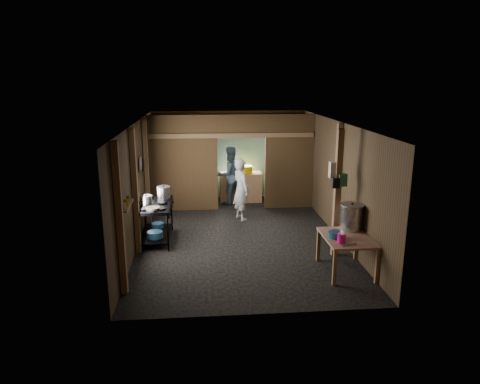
{
  "coord_description": "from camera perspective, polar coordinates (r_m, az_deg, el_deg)",
  "views": [
    {
      "loc": [
        -0.84,
        -9.6,
        3.56
      ],
      "look_at": [
        0.0,
        -0.2,
        1.1
      ],
      "focal_mm": 33.12,
      "sensor_mm": 36.0,
      "label": 1
    }
  ],
  "objects": [
    {
      "name": "ceiling",
      "position": [
        9.69,
        -0.11,
        8.92
      ],
      "size": [
        4.5,
        7.0,
        0.0
      ],
      "primitive_type": "cube",
      "color": "black",
      "rests_on": "ground"
    },
    {
      "name": "wall_clock",
      "position": [
        13.16,
        -0.31,
        7.36
      ],
      "size": [
        0.2,
        0.03,
        0.2
      ],
      "primitive_type": "cylinder",
      "rotation": [
        1.57,
        0.0,
        0.0
      ],
      "color": "beige",
      "rests_on": "wall_back"
    },
    {
      "name": "post_left_b",
      "position": [
        9.19,
        -13.33,
        -0.04
      ],
      "size": [
        0.1,
        0.12,
        2.6
      ],
      "primitive_type": "cube",
      "color": "#8A6B4D",
      "rests_on": "floor"
    },
    {
      "name": "post_left_a",
      "position": [
        7.48,
        -15.2,
        -3.51
      ],
      "size": [
        0.1,
        0.12,
        2.6
      ],
      "primitive_type": "cube",
      "color": "#8A6B4D",
      "rests_on": "floor"
    },
    {
      "name": "stove_pot_med",
      "position": [
        9.83,
        -11.99,
        -1.08
      ],
      "size": [
        0.32,
        0.32,
        0.23
      ],
      "primitive_type": null,
      "rotation": [
        0.0,
        0.0,
        -0.26
      ],
      "color": "#B8B8B8",
      "rests_on": "gas_range"
    },
    {
      "name": "post_left_c",
      "position": [
        11.12,
        -11.92,
        2.56
      ],
      "size": [
        0.1,
        0.12,
        2.6
      ],
      "primitive_type": "cube",
      "color": "#8A6B4D",
      "rests_on": "floor"
    },
    {
      "name": "yellow_tub",
      "position": [
        12.89,
        0.8,
        2.94
      ],
      "size": [
        0.37,
        0.37,
        0.21
      ],
      "primitive_type": "cylinder",
      "color": "#C19200",
      "rests_on": "back_counter"
    },
    {
      "name": "floor",
      "position": [
        10.28,
        -0.1,
        -5.66
      ],
      "size": [
        4.5,
        7.0,
        0.0
      ],
      "primitive_type": "cube",
      "color": "black",
      "rests_on": "ground"
    },
    {
      "name": "jar_white",
      "position": [
        7.67,
        -14.75,
        -1.76
      ],
      "size": [
        0.07,
        0.07,
        0.1
      ],
      "primitive_type": "cylinder",
      "color": "beige",
      "rests_on": "wall_shelf"
    },
    {
      "name": "post_free",
      "position": [
        9.02,
        12.43,
        -0.26
      ],
      "size": [
        0.12,
        0.12,
        2.6
      ],
      "primitive_type": "cube",
      "color": "#8A6B4D",
      "rests_on": "floor"
    },
    {
      "name": "post_right",
      "position": [
        10.13,
        12.38,
        1.37
      ],
      "size": [
        0.1,
        0.12,
        2.6
      ],
      "primitive_type": "cube",
      "color": "#8A6B4D",
      "rests_on": "floor"
    },
    {
      "name": "cook",
      "position": [
        11.23,
        0.13,
        0.33
      ],
      "size": [
        0.58,
        0.68,
        1.58
      ],
      "primitive_type": "imported",
      "rotation": [
        0.0,
        0.0,
        1.99
      ],
      "color": "beige",
      "rests_on": "floor"
    },
    {
      "name": "bag_green",
      "position": [
        8.91,
        13.07,
        1.51
      ],
      "size": [
        0.16,
        0.12,
        0.24
      ],
      "primitive_type": "cube",
      "color": "#2E6D48",
      "rests_on": "post_free"
    },
    {
      "name": "bag_black",
      "position": [
        8.86,
        12.23,
        1.15
      ],
      "size": [
        0.14,
        0.1,
        0.2
      ],
      "primitive_type": "cube",
      "color": "black",
      "rests_on": "post_free"
    },
    {
      "name": "wall_back",
      "position": [
        13.33,
        -1.41,
        4.84
      ],
      "size": [
        4.5,
        0.0,
        2.6
      ],
      "primitive_type": "cube",
      "color": "#473720",
      "rests_on": "ground"
    },
    {
      "name": "pink_bucket",
      "position": [
        8.11,
        12.94,
        -5.83
      ],
      "size": [
        0.17,
        0.17,
        0.17
      ],
      "primitive_type": "cylinder",
      "rotation": [
        0.0,
        0.0,
        -0.17
      ],
      "color": "#FB179C",
      "rests_on": "prep_table"
    },
    {
      "name": "wall_left",
      "position": [
        9.97,
        -13.1,
        1.11
      ],
      "size": [
        0.0,
        7.0,
        2.6
      ],
      "primitive_type": "cube",
      "color": "#473720",
      "rests_on": "ground"
    },
    {
      "name": "jar_green",
      "position": [
        8.11,
        -14.22,
        -0.83
      ],
      "size": [
        0.06,
        0.06,
        0.1
      ],
      "primitive_type": "cylinder",
      "color": "#2E6D48",
      "rests_on": "wall_shelf"
    },
    {
      "name": "blue_tub_back",
      "position": [
        10.47,
        -10.56,
        -4.24
      ],
      "size": [
        0.28,
        0.28,
        0.11
      ],
      "primitive_type": "cylinder",
      "color": "navy",
      "rests_on": "gas_range"
    },
    {
      "name": "bag_white",
      "position": [
        8.97,
        12.14,
        2.82
      ],
      "size": [
        0.22,
        0.15,
        0.32
      ],
      "primitive_type": "cube",
      "color": "beige",
      "rests_on": "post_free"
    },
    {
      "name": "jar_yellow",
      "position": [
        7.9,
        -14.46,
        -1.25
      ],
      "size": [
        0.08,
        0.08,
        0.1
      ],
      "primitive_type": "cylinder",
      "color": "#C19200",
      "rests_on": "wall_shelf"
    },
    {
      "name": "partition_right",
      "position": [
        12.26,
        6.37,
        3.89
      ],
      "size": [
        1.35,
        0.1,
        2.6
      ],
      "primitive_type": "cube",
      "color": "brown",
      "rests_on": "floor"
    },
    {
      "name": "pan_lid_small",
      "position": [
        10.69,
        -12.4,
        3.42
      ],
      "size": [
        0.03,
        0.3,
        0.3
      ],
      "primitive_type": "cylinder",
      "rotation": [
        0.0,
        1.57,
        0.0
      ],
      "color": "black",
      "rests_on": "wall_left"
    },
    {
      "name": "cross_beam",
      "position": [
        11.88,
        -1.01,
        7.3
      ],
      "size": [
        4.4,
        0.12,
        0.12
      ],
      "primitive_type": "cube",
      "color": "#8A6B4D",
      "rests_on": "wall_left"
    },
    {
      "name": "gas_range",
      "position": [
        10.03,
        -10.82,
        -3.84
      ],
      "size": [
        0.75,
        1.46,
        0.86
      ],
      "primitive_type": null,
      "color": "black",
      "rests_on": "floor"
    },
    {
      "name": "pan_lid_big",
      "position": [
        10.28,
        -12.69,
        3.53
      ],
      "size": [
        0.03,
        0.34,
        0.34
      ],
      "primitive_type": "cylinder",
      "rotation": [
        0.0,
        1.57,
        0.0
      ],
      "color": "gray",
      "rests_on": "wall_left"
    },
    {
      "name": "stove_pot_large",
      "position": [
        10.25,
        -9.81,
        -0.11
      ],
      "size": [
        0.34,
        0.34,
        0.31
      ],
      "primitive_type": null,
      "rotation": [
        0.0,
        0.0,
        -0.16
      ],
      "color": "#B8B8B8",
      "rests_on": "gas_range"
    },
    {
      "name": "frying_pan",
      "position": [
        9.46,
        -11.21,
        -2.09
      ],
      "size": [
        0.4,
        0.57,
        0.07
      ],
      "primitive_type": null,
      "rotation": [
        0.0,
        0.0,
        -0.21
      ],
      "color": "gray",
      "rests_on": "gas_range"
    },
    {
      "name": "wall_right",
      "position": [
        10.34,
        12.42,
        1.63
      ],
      "size": [
        0.0,
        7.0,
        2.6
      ],
      "primitive_type": "cube",
      "color": "#473720",
      "rests_on": "ground"
    },
    {
      "name": "partition_header",
      "position": [
        11.92,
        0.18,
        8.54
      ],
      "size": [
        1.3,
        0.1,
        0.6
      ],
      "primitive_type": "cube",
      "color": "brown",
      "rests_on": "wall_back"
    },
    {
      "name": "worker_back",
      "position": [
        12.68,
        -1.34,
        2.19
      ],
      "size": [
        1.0,
        0.91,
        1.67
      ],
      "primitive_type": "imported",
      "rotation": [
        0.0,
        0.0,
        3.56
      ],
      "color": "#415B6A",
      "rests_on": "floor"
    },
    {
      "name": "partition_left",
      "position": [
        12.03,
        -7.33,
        3.66
      ],
      "size": [
        1.85,
        0.1,
        2.6
      ],
      "primitive_type": "cube",
      "color": "brown",
      "rests_on": "floor"
    },
    {
      "name": "prep_table",
      "position": [
        8.59,
        13.52,
        -7.78
      ],
      "size": [
        0.86,
        1.18,
        0.7
      ],
      "primitive_type": null,
      "color": "tan",
      "rests_on": "floor"
    },
    {
      "name": "back_counter",
      "position": [
        12.99,
        0.09,
        0.64
      ],
      "size": [
        1.2,
        0.5,
        0.85
      ],
      "primitive_type": "cube",
      "color": "#8A6B4D",
      "rests_on": "floor"
    },
    {
      "name": "turquoise_panel",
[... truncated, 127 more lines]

